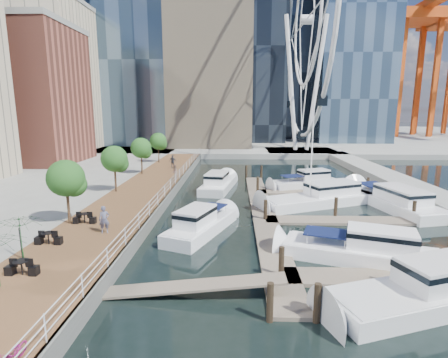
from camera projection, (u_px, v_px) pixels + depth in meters
name	position (u px, v px, depth m)	size (l,w,h in m)	color
ground	(227.00, 262.00, 21.05)	(520.00, 520.00, 0.00)	black
boardwalk	(143.00, 194.00, 35.94)	(6.00, 60.00, 1.00)	brown
seawall	(172.00, 194.00, 35.85)	(0.25, 60.00, 1.00)	#595954
land_far	(234.00, 135.00, 120.98)	(200.00, 114.00, 1.00)	gray
breakwater	(405.00, 186.00, 39.96)	(4.00, 60.00, 1.00)	gray
pier	(301.00, 152.00, 71.52)	(14.00, 12.00, 1.00)	gray
railing	(171.00, 185.00, 35.65)	(0.10, 60.00, 1.05)	white
floating_docks	(320.00, 209.00, 30.50)	(16.00, 34.00, 2.60)	#6D6051
ferris_wheel	(306.00, 20.00, 66.61)	(5.80, 45.60, 47.80)	white
street_trees	(114.00, 159.00, 34.30)	(2.60, 42.60, 4.60)	#3F2B1C
cafe_tables	(37.00, 251.00, 19.14)	(2.50, 13.70, 0.74)	black
yacht_foreground	(360.00, 261.00, 21.19)	(2.66, 9.93, 2.15)	white
bicycle	(12.00, 356.00, 10.94)	(0.55, 1.58, 0.83)	#95155F
pedestrian_near	(104.00, 220.00, 22.98)	(0.66, 0.44, 1.82)	#52546D
pedestrian_mid	(174.00, 172.00, 40.69)	(0.86, 0.67, 1.77)	#86675C
pedestrian_far	(173.00, 161.00, 48.80)	(1.11, 0.46, 1.90)	#31333D
moored_yachts	(316.00, 207.00, 32.85)	(23.04, 32.57, 11.50)	white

